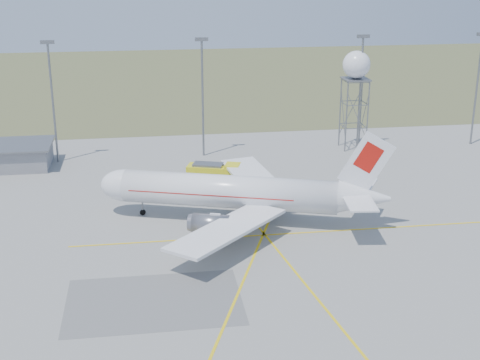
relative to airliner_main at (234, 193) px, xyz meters
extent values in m
cube|color=#4E5C32|center=(8.86, 104.84, -4.03)|extent=(400.00, 120.00, 0.03)
cylinder|color=slate|center=(-26.14, 30.84, 5.96)|extent=(0.36, 0.36, 20.00)
cube|color=slate|center=(-26.14, 30.84, 16.16)|extent=(2.20, 0.50, 0.60)
cylinder|color=slate|center=(-1.14, 30.84, 5.96)|extent=(0.36, 0.36, 20.00)
cube|color=slate|center=(-1.14, 30.84, 16.16)|extent=(2.20, 0.50, 0.60)
cylinder|color=slate|center=(26.86, 30.84, 5.96)|extent=(0.36, 0.36, 20.00)
cube|color=slate|center=(26.86, 30.84, 16.16)|extent=(2.20, 0.50, 0.60)
cylinder|color=slate|center=(48.86, 30.84, 5.96)|extent=(0.36, 0.36, 20.00)
cylinder|color=white|center=(-0.63, 0.21, 0.11)|extent=(28.35, 13.12, 4.37)
ellipsoid|color=white|center=(-14.12, 4.70, 0.11)|extent=(8.02, 6.36, 4.37)
cube|color=black|center=(-15.36, 5.11, 0.77)|extent=(2.33, 2.80, 1.07)
cone|color=white|center=(15.97, -5.31, 0.44)|extent=(7.60, 6.22, 4.37)
cube|color=white|center=(15.97, -5.31, 5.03)|extent=(6.75, 2.52, 8.22)
cube|color=red|center=(16.17, -5.38, 5.80)|extent=(3.69, 1.54, 4.22)
cube|color=white|center=(16.55, -1.82, 0.99)|extent=(5.22, 6.81, 0.20)
cube|color=white|center=(14.34, -8.46, 0.99)|extent=(5.22, 6.81, 0.20)
cube|color=white|center=(4.03, 9.03, -0.98)|extent=(7.51, 18.03, 0.39)
cube|color=white|center=(-2.18, -9.64, -0.98)|extent=(15.99, 16.17, 0.39)
cylinder|color=slate|center=(0.33, 6.57, -1.96)|extent=(5.15, 3.84, 2.51)
cylinder|color=slate|center=(-3.67, -5.46, -1.96)|extent=(5.15, 3.84, 2.51)
cube|color=red|center=(-2.71, 0.90, 0.22)|extent=(22.14, 11.09, 0.13)
cylinder|color=black|center=(-12.04, 4.01, -3.55)|extent=(0.97, 0.97, 0.98)
cube|color=black|center=(1.44, -0.48, -3.55)|extent=(3.11, 6.57, 0.98)
cylinder|color=slate|center=(1.44, -0.48, -3.06)|extent=(0.33, 0.33, 1.97)
cylinder|color=slate|center=(24.18, 29.51, 2.30)|extent=(0.23, 0.23, 12.68)
cylinder|color=slate|center=(28.08, 29.51, 2.30)|extent=(0.23, 0.23, 12.68)
cylinder|color=slate|center=(28.08, 33.41, 2.30)|extent=(0.23, 0.23, 12.68)
cylinder|color=slate|center=(24.18, 33.41, 2.30)|extent=(0.23, 0.23, 12.68)
cube|color=slate|center=(26.13, 31.46, 8.64)|extent=(4.50, 4.50, 0.24)
sphere|color=white|center=(26.13, 31.46, 11.18)|extent=(4.88, 4.88, 4.88)
cube|color=yellow|center=(-0.97, 15.60, -2.21)|extent=(8.68, 5.21, 2.01)
cube|color=yellow|center=(1.80, 14.67, -1.39)|extent=(2.89, 3.12, 1.28)
cube|color=black|center=(2.41, 14.46, -1.30)|extent=(0.84, 2.28, 0.91)
cube|color=slate|center=(-1.84, 15.89, -1.02)|extent=(5.03, 3.53, 0.37)
camera|label=1|loc=(-11.29, -81.65, 30.12)|focal=50.00mm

